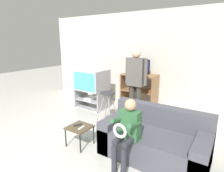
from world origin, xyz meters
The scene contains 13 objects.
ground_plane centered at (0.00, 0.00, 0.00)m, with size 18.00×18.00×0.00m, color beige.
wall_back centered at (0.00, 3.36, 1.30)m, with size 6.40×0.06×2.60m.
tv_stand centered at (-1.07, 2.49, 0.26)m, with size 0.85×0.56×0.52m.
television_main centered at (-1.04, 2.49, 0.80)m, with size 0.79×0.67×0.56m.
media_shelf centered at (0.12, 3.05, 0.50)m, with size 0.93×0.48×0.98m.
television_flat centered at (0.12, 3.02, 1.17)m, with size 0.56×0.20×0.40m.
folding_stool centered at (-0.10, 1.91, 0.57)m, with size 0.42×0.37×0.72m.
snack_table centered at (0.04, 0.82, 0.31)m, with size 0.40×0.40×0.36m.
remote_control_black centered at (-0.01, 0.84, 0.37)m, with size 0.04×0.14×0.02m, color #232328.
remote_control_white centered at (0.12, 0.80, 0.37)m, with size 0.04×0.14×0.02m, color silver.
couch centered at (1.28, 1.25, 0.28)m, with size 1.64×0.85×0.78m.
person_standing_adult centered at (0.35, 2.37, 1.02)m, with size 0.53×0.20×1.67m.
person_seated_child centered at (1.04, 0.77, 0.61)m, with size 0.33×0.43×1.04m.
Camera 1 is at (2.22, -1.38, 1.84)m, focal length 30.00 mm.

